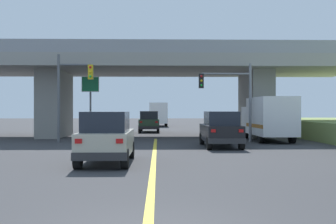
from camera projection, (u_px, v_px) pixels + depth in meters
The scene contains 11 objects.
ground at pixel (156, 137), 33.08m from camera, with size 160.00×160.00×0.00m, color #353538.
overpass_bridge at pixel (156, 76), 33.07m from camera, with size 32.29×9.43×6.96m.
lane_divider_stripe at pixel (154, 156), 18.63m from camera, with size 0.20×23.66×0.01m, color yellow.
suv_lead at pixel (107, 138), 16.18m from camera, with size 1.91×4.51×2.02m.
suv_crossing at pixel (221, 129), 23.44m from camera, with size 1.98×4.66×2.02m.
box_truck at pixel (268, 118), 28.23m from camera, with size 2.33×6.86×2.95m.
sedan_oncoming at pixel (149, 122), 40.29m from camera, with size 1.96×4.77×2.02m.
traffic_signal_nearside at pixel (232, 92), 27.57m from camera, with size 3.52×0.36×5.21m.
traffic_signal_farside at pixel (70, 87), 27.08m from camera, with size 2.33×0.36×5.75m.
highway_sign at pixel (90, 92), 31.19m from camera, with size 1.31×0.17×4.80m.
semi_truck_distant at pixel (158, 114), 55.31m from camera, with size 2.33×6.90×3.10m.
Camera 1 is at (0.18, -6.80, 2.06)m, focal length 44.41 mm.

